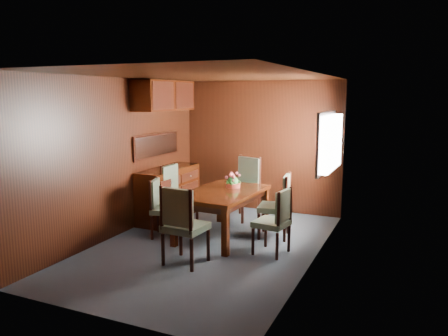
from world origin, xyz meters
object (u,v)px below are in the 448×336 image
at_px(sideboard, 169,193).
at_px(chair_right_near, 276,218).
at_px(chair_head, 182,221).
at_px(dining_table, 222,198).
at_px(flower_centerpiece, 233,180).
at_px(chair_left_near, 162,204).

bearing_deg(sideboard, chair_right_near, -22.19).
distance_m(sideboard, chair_head, 2.18).
bearing_deg(dining_table, chair_right_near, -17.92).
bearing_deg(chair_right_near, sideboard, 76.26).
bearing_deg(chair_head, flower_centerpiece, 92.26).
height_order(chair_right_near, chair_head, chair_head).
xyz_separation_m(dining_table, flower_centerpiece, (0.05, 0.30, 0.22)).
bearing_deg(sideboard, chair_left_near, -65.20).
distance_m(dining_table, flower_centerpiece, 0.37).
relative_size(chair_right_near, flower_centerpiece, 3.71).
relative_size(chair_right_near, chair_head, 0.88).
height_order(chair_right_near, flower_centerpiece, flower_centerpiece).
relative_size(chair_left_near, chair_head, 0.87).
relative_size(sideboard, chair_left_near, 1.56).
height_order(sideboard, chair_head, chair_head).
bearing_deg(chair_left_near, dining_table, 94.36).
bearing_deg(flower_centerpiece, chair_head, -91.65).
height_order(dining_table, chair_right_near, chair_right_near).
xyz_separation_m(sideboard, chair_head, (1.27, -1.77, 0.12)).
bearing_deg(flower_centerpiece, sideboard, 170.00).
relative_size(dining_table, flower_centerpiece, 6.40).
distance_m(chair_head, flower_centerpiece, 1.56).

